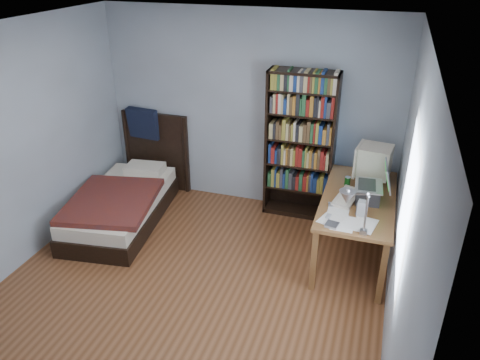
{
  "coord_description": "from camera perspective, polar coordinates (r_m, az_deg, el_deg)",
  "views": [
    {
      "loc": [
        1.65,
        -3.31,
        3.11
      ],
      "look_at": [
        0.3,
        0.83,
        0.93
      ],
      "focal_mm": 35.0,
      "sensor_mm": 36.0,
      "label": 1
    }
  ],
  "objects": [
    {
      "name": "keyboard",
      "position": [
        5.05,
        12.88,
        -2.07
      ],
      "size": [
        0.28,
        0.51,
        0.05
      ],
      "primitive_type": "cube",
      "rotation": [
        0.0,
        0.07,
        -0.2
      ],
      "color": "beige",
      "rests_on": "desk"
    },
    {
      "name": "desk",
      "position": [
        5.62,
        14.3,
        -2.96
      ],
      "size": [
        0.75,
        1.54,
        0.73
      ],
      "color": "brown",
      "rests_on": "floor"
    },
    {
      "name": "room",
      "position": [
        4.13,
        -7.22,
        -0.38
      ],
      "size": [
        4.2,
        4.24,
        2.5
      ],
      "color": "brown",
      "rests_on": "ground"
    },
    {
      "name": "bed",
      "position": [
        6.07,
        -13.84,
        -2.26
      ],
      "size": [
        1.18,
        2.03,
        1.16
      ],
      "color": "black",
      "rests_on": "floor"
    },
    {
      "name": "speaker",
      "position": [
        4.74,
        14.63,
        -3.39
      ],
      "size": [
        0.09,
        0.09,
        0.16
      ],
      "primitive_type": "cube",
      "rotation": [
        0.0,
        0.0,
        -0.09
      ],
      "color": "#949396",
      "rests_on": "desk"
    },
    {
      "name": "laptop",
      "position": [
        5.02,
        15.57,
        -1.24
      ],
      "size": [
        0.38,
        0.38,
        0.44
      ],
      "color": "#2D2D30",
      "rests_on": "desk"
    },
    {
      "name": "soda_can",
      "position": [
        5.28,
        12.96,
        -0.23
      ],
      "size": [
        0.06,
        0.06,
        0.12
      ],
      "primitive_type": "cylinder",
      "color": "#0C3D08",
      "rests_on": "desk"
    },
    {
      "name": "bookshelf",
      "position": [
        5.76,
        7.34,
        4.12
      ],
      "size": [
        0.83,
        0.3,
        1.85
      ],
      "color": "black",
      "rests_on": "floor"
    },
    {
      "name": "phone_silver",
      "position": [
        4.88,
        10.99,
        -2.99
      ],
      "size": [
        0.06,
        0.1,
        0.02
      ],
      "primitive_type": "cube",
      "rotation": [
        0.0,
        0.0,
        0.14
      ],
      "color": "#B7B7BC",
      "rests_on": "desk"
    },
    {
      "name": "crt_monitor",
      "position": [
        5.41,
        15.87,
        2.22
      ],
      "size": [
        0.41,
        0.38,
        0.42
      ],
      "color": "beige",
      "rests_on": "desk"
    },
    {
      "name": "desk_lamp",
      "position": [
        3.88,
        13.32,
        -2.5
      ],
      "size": [
        0.26,
        0.57,
        0.67
      ],
      "color": "#99999E",
      "rests_on": "desk"
    },
    {
      "name": "phone_grey",
      "position": [
        4.68,
        10.71,
        -4.37
      ],
      "size": [
        0.06,
        0.09,
        0.02
      ],
      "primitive_type": "cube",
      "rotation": [
        0.0,
        0.0,
        -0.15
      ],
      "color": "#949396",
      "rests_on": "desk"
    },
    {
      "name": "external_drive",
      "position": [
        4.54,
        11.14,
        -5.39
      ],
      "size": [
        0.13,
        0.13,
        0.02
      ],
      "primitive_type": "cube",
      "rotation": [
        0.0,
        0.0,
        -0.18
      ],
      "color": "#949396",
      "rests_on": "desk"
    },
    {
      "name": "mouse",
      "position": [
        5.36,
        14.43,
        -0.5
      ],
      "size": [
        0.06,
        0.1,
        0.03
      ],
      "primitive_type": "ellipsoid",
      "color": "silver",
      "rests_on": "desk"
    }
  ]
}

